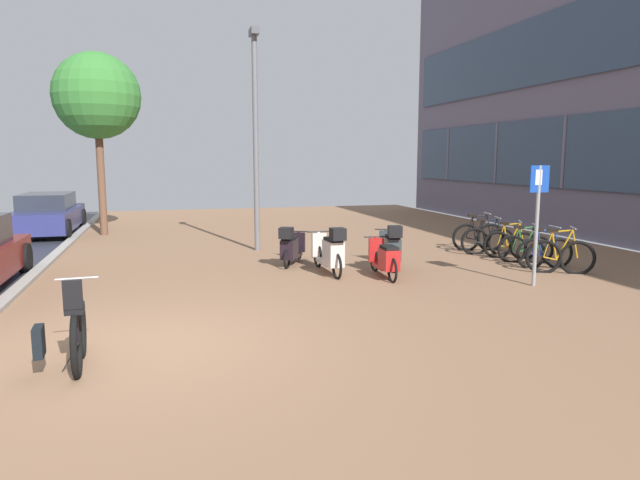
# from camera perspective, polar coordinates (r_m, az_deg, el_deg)

# --- Properties ---
(ground) EXTENTS (21.00, 40.00, 0.13)m
(ground) POSITION_cam_1_polar(r_m,az_deg,el_deg) (7.78, -6.04, -9.92)
(ground) COLOR #2E3036
(bicycle_foreground) EXTENTS (0.65, 1.43, 1.13)m
(bicycle_foreground) POSITION_cam_1_polar(r_m,az_deg,el_deg) (7.17, -23.58, -8.62)
(bicycle_foreground) COLOR black
(bicycle_foreground) RESTS_ON ground
(bicycle_rack_00) EXTENTS (1.30, 0.70, 1.02)m
(bicycle_rack_00) POSITION_cam_1_polar(r_m,az_deg,el_deg) (12.86, 23.17, -1.55)
(bicycle_rack_00) COLOR black
(bicycle_rack_00) RESTS_ON ground
(bicycle_rack_01) EXTENTS (1.33, 0.48, 0.96)m
(bicycle_rack_01) POSITION_cam_1_polar(r_m,az_deg,el_deg) (13.40, 21.81, -1.19)
(bicycle_rack_01) COLOR black
(bicycle_rack_01) RESTS_ON ground
(bicycle_rack_02) EXTENTS (1.19, 0.57, 0.94)m
(bicycle_rack_02) POSITION_cam_1_polar(r_m,az_deg,el_deg) (13.87, 20.09, -0.83)
(bicycle_rack_02) COLOR black
(bicycle_rack_02) RESTS_ON ground
(bicycle_rack_03) EXTENTS (1.18, 0.66, 0.95)m
(bicycle_rack_03) POSITION_cam_1_polar(r_m,az_deg,el_deg) (14.39, 18.74, -0.44)
(bicycle_rack_03) COLOR black
(bicycle_rack_03) RESTS_ON ground
(bicycle_rack_04) EXTENTS (1.35, 0.51, 0.98)m
(bicycle_rack_04) POSITION_cam_1_polar(r_m,az_deg,el_deg) (14.78, 16.66, -0.08)
(bicycle_rack_04) COLOR black
(bicycle_rack_04) RESTS_ON ground
(bicycle_rack_05) EXTENTS (1.40, 0.48, 1.03)m
(bicycle_rack_05) POSITION_cam_1_polar(r_m,az_deg,el_deg) (15.35, 15.75, 0.32)
(bicycle_rack_05) COLOR black
(bicycle_rack_05) RESTS_ON ground
(scooter_near) EXTENTS (0.97, 1.53, 0.94)m
(scooter_near) POSITION_cam_1_polar(r_m,az_deg,el_deg) (12.71, -2.97, -0.71)
(scooter_near) COLOR black
(scooter_near) RESTS_ON ground
(scooter_mid) EXTENTS (0.52, 1.89, 1.06)m
(scooter_mid) POSITION_cam_1_polar(r_m,az_deg,el_deg) (11.69, 1.07, -1.23)
(scooter_mid) COLOR black
(scooter_mid) RESTS_ON ground
(scooter_far) EXTENTS (0.72, 1.73, 1.02)m
(scooter_far) POSITION_cam_1_polar(r_m,az_deg,el_deg) (12.42, 7.23, -0.79)
(scooter_far) COLOR black
(scooter_far) RESTS_ON ground
(scooter_extra) EXTENTS (0.52, 1.68, 0.79)m
(scooter_extra) POSITION_cam_1_polar(r_m,az_deg,el_deg) (11.47, 6.64, -1.96)
(scooter_extra) COLOR black
(scooter_extra) RESTS_ON ground
(parked_car_far) EXTENTS (1.81, 4.47, 1.29)m
(parked_car_far) POSITION_cam_1_polar(r_m,az_deg,el_deg) (20.17, -25.87, 2.35)
(parked_car_far) COLOR navy
(parked_car_far) RESTS_ON ground
(parking_sign) EXTENTS (0.40, 0.07, 2.27)m
(parking_sign) POSITION_cam_1_polar(r_m,az_deg,el_deg) (11.26, 21.18, 2.70)
(parking_sign) COLOR gray
(parking_sign) RESTS_ON ground
(lamp_post) EXTENTS (0.20, 0.52, 5.63)m
(lamp_post) POSITION_cam_1_polar(r_m,az_deg,el_deg) (14.79, -6.55, 11.07)
(lamp_post) COLOR slate
(lamp_post) RESTS_ON ground
(street_tree) EXTENTS (2.63, 2.63, 5.62)m
(street_tree) POSITION_cam_1_polar(r_m,az_deg,el_deg) (19.06, -21.69, 13.34)
(street_tree) COLOR brown
(street_tree) RESTS_ON ground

